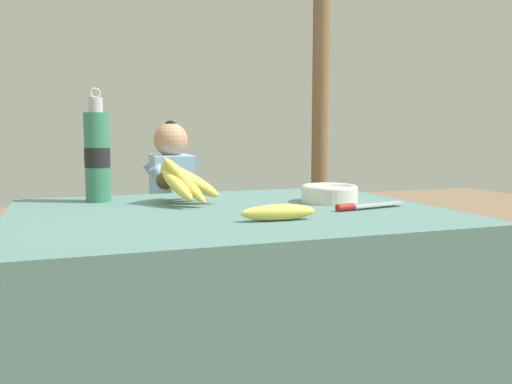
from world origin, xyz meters
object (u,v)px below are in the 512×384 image
(water_bottle, at_px, (97,155))
(loose_banana_front, at_px, (278,212))
(banana_bunch_green, at_px, (57,233))
(banana_bunch_ripe, at_px, (179,180))
(support_post_far, at_px, (321,88))
(knife, at_px, (361,206))
(wooden_bench, at_px, (146,251))
(seated_vendor, at_px, (163,205))
(serving_bowl, at_px, (329,193))

(water_bottle, height_order, loose_banana_front, water_bottle)
(banana_bunch_green, bearing_deg, water_bottle, -82.67)
(banana_bunch_ripe, distance_m, support_post_far, 2.13)
(water_bottle, relative_size, knife, 1.48)
(loose_banana_front, bearing_deg, knife, 18.87)
(loose_banana_front, relative_size, banana_bunch_green, 0.68)
(knife, bearing_deg, wooden_bench, 92.17)
(knife, relative_size, support_post_far, 0.09)
(loose_banana_front, xyz_separation_m, seated_vendor, (-0.00, 1.60, -0.19))
(wooden_bench, xyz_separation_m, banana_bunch_green, (-0.44, 0.00, 0.12))
(water_bottle, distance_m, knife, 0.79)
(wooden_bench, xyz_separation_m, support_post_far, (1.20, 0.41, 0.90))
(serving_bowl, bearing_deg, support_post_far, 64.67)
(serving_bowl, distance_m, wooden_bench, 1.47)
(banana_bunch_ripe, height_order, banana_bunch_green, banana_bunch_ripe)
(banana_bunch_ripe, bearing_deg, knife, -33.02)
(knife, height_order, support_post_far, support_post_far)
(banana_bunch_green, bearing_deg, serving_bowl, -59.51)
(banana_bunch_ripe, relative_size, seated_vendor, 0.30)
(knife, bearing_deg, water_bottle, 136.54)
(loose_banana_front, distance_m, banana_bunch_green, 1.74)
(serving_bowl, height_order, wooden_bench, serving_bowl)
(support_post_far, bearing_deg, banana_bunch_green, -165.89)
(knife, xyz_separation_m, seated_vendor, (-0.28, 1.50, -0.18))
(loose_banana_front, height_order, wooden_bench, loose_banana_front)
(support_post_far, bearing_deg, water_bottle, -134.34)
(support_post_far, bearing_deg, banana_bunch_ripe, -127.53)
(serving_bowl, height_order, knife, serving_bowl)
(wooden_bench, bearing_deg, banana_bunch_green, 179.95)
(seated_vendor, bearing_deg, banana_bunch_ripe, 85.79)
(water_bottle, relative_size, support_post_far, 0.14)
(serving_bowl, bearing_deg, knife, -87.73)
(loose_banana_front, relative_size, seated_vendor, 0.19)
(loose_banana_front, height_order, knife, loose_banana_front)
(banana_bunch_ripe, height_order, serving_bowl, banana_bunch_ripe)
(seated_vendor, relative_size, support_post_far, 0.41)
(banana_bunch_ripe, distance_m, knife, 0.53)
(water_bottle, bearing_deg, banana_bunch_ripe, -30.08)
(water_bottle, height_order, knife, water_bottle)
(water_bottle, distance_m, seated_vendor, 1.19)
(wooden_bench, relative_size, support_post_far, 0.70)
(banana_bunch_ripe, bearing_deg, wooden_bench, 86.68)
(seated_vendor, height_order, banana_bunch_green, seated_vendor)
(banana_bunch_ripe, height_order, loose_banana_front, banana_bunch_ripe)
(knife, distance_m, support_post_far, 2.17)
(serving_bowl, bearing_deg, banana_bunch_green, 120.49)
(banana_bunch_ripe, relative_size, serving_bowl, 1.74)
(serving_bowl, xyz_separation_m, wooden_bench, (-0.36, 1.36, -0.44))
(serving_bowl, distance_m, banana_bunch_green, 1.61)
(water_bottle, bearing_deg, banana_bunch_green, 97.33)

